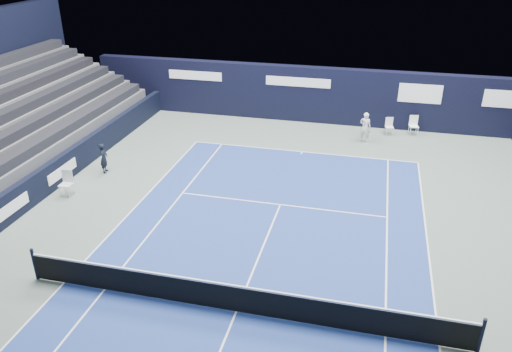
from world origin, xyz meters
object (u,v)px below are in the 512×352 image
(folding_chair_back_a, at_px, (389,123))
(folding_chair_back_b, at_px, (414,124))
(line_judge_chair, at_px, (67,181))
(tennis_net, at_px, (236,298))
(tennis_player, at_px, (365,127))

(folding_chair_back_a, bearing_deg, folding_chair_back_b, -2.16)
(folding_chair_back_b, relative_size, line_judge_chair, 0.96)
(folding_chair_back_a, distance_m, line_judge_chair, 16.31)
(tennis_net, height_order, tennis_player, tennis_player)
(folding_chair_back_a, height_order, folding_chair_back_b, folding_chair_back_b)
(line_judge_chair, distance_m, tennis_player, 14.49)
(line_judge_chair, bearing_deg, folding_chair_back_b, 34.80)
(folding_chair_back_a, relative_size, tennis_net, 0.07)
(folding_chair_back_a, height_order, line_judge_chair, line_judge_chair)
(tennis_net, bearing_deg, line_judge_chair, 148.92)
(line_judge_chair, bearing_deg, folding_chair_back_a, 36.75)
(folding_chair_back_a, xyz_separation_m, tennis_player, (-1.22, -1.40, 0.18))
(folding_chair_back_a, bearing_deg, line_judge_chair, -154.67)
(tennis_net, bearing_deg, tennis_player, 78.41)
(tennis_net, bearing_deg, folding_chair_back_b, 71.14)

